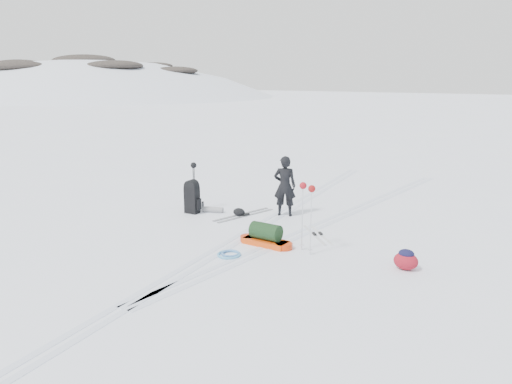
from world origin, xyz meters
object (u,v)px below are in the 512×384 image
at_px(expedition_rucksack, 195,198).
at_px(pulk_sled, 266,237).
at_px(ski_poles_black, 194,171).
at_px(skier, 285,186).

bearing_deg(expedition_rucksack, pulk_sled, -26.41).
distance_m(pulk_sled, ski_poles_black, 3.81).
height_order(pulk_sled, ski_poles_black, ski_poles_black).
distance_m(skier, ski_poles_black, 2.67).
distance_m(pulk_sled, expedition_rucksack, 3.38).
xyz_separation_m(expedition_rucksack, ski_poles_black, (-0.22, 0.28, 0.70)).
height_order(skier, pulk_sled, skier).
bearing_deg(expedition_rucksack, ski_poles_black, 126.05).
height_order(pulk_sled, expedition_rucksack, expedition_rucksack).
xyz_separation_m(pulk_sled, ski_poles_black, (-3.32, 1.62, 0.95)).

